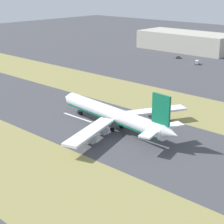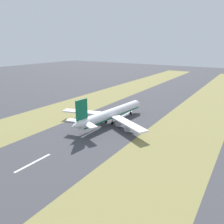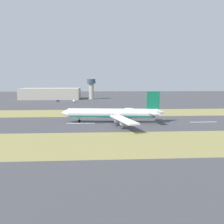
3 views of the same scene
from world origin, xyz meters
name	(u,v)px [view 3 (image 3 of 3)]	position (x,y,z in m)	size (l,w,h in m)	color
ground_plane	(107,123)	(0.00, 0.00, 0.00)	(800.00, 800.00, 0.00)	#424247
grass_median_west	(111,143)	(-45.00, 0.00, 0.00)	(40.00, 600.00, 0.01)	olive
grass_median_east	(106,113)	(45.00, 0.00, 0.00)	(40.00, 600.00, 0.01)	olive
centreline_dash_near	(203,122)	(0.00, -62.95, 0.01)	(1.20, 18.00, 0.01)	silver
centreline_dash_mid	(143,123)	(0.00, -22.95, 0.01)	(1.20, 18.00, 0.01)	silver
centreline_dash_far	(81,123)	(0.00, 17.05, 0.01)	(1.20, 18.00, 0.01)	silver
airplane_main_jet	(115,114)	(0.78, -4.84, 6.02)	(63.82, 67.21, 20.20)	white
terminal_building	(51,94)	(184.16, 75.43, 7.86)	(36.00, 82.87, 15.72)	#B2AD9E
control_tower	(91,87)	(179.35, 16.55, 17.73)	(12.00, 12.00, 28.76)	#B2AD9E
service_truck	(74,101)	(136.92, 36.45, 1.67)	(6.29, 4.91, 3.10)	gold
apron_car	(58,101)	(147.11, 58.86, 1.00)	(4.13, 4.58, 2.03)	#4C4C51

